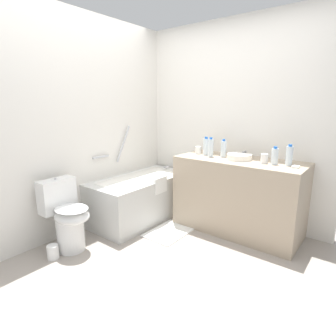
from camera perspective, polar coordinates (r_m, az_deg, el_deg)
The scene contains 18 objects.
ground_plane at distance 2.84m, azimuth -3.64°, elevation -18.79°, with size 3.97×3.97×0.00m, color #9E9389.
wall_back_tiled at distance 3.34m, azimuth -19.79°, elevation 8.17°, with size 3.37×0.10×2.50m, color white.
wall_right_mirror at distance 3.70m, azimuth 12.20°, elevation 9.08°, with size 0.10×2.70×2.50m, color white.
bathtub at distance 3.70m, azimuth -5.58°, elevation -5.76°, with size 1.40×0.68×1.20m.
toilet at distance 3.08m, azimuth -20.15°, elevation -9.38°, with size 0.38×0.52×0.75m.
vanity_counter at distance 3.38m, azimuth 14.19°, elevation -5.54°, with size 0.64×1.44×0.87m, color tan.
sink_basin at distance 3.26m, azimuth 14.52°, elevation 2.26°, with size 0.28×0.28×0.06m, color white.
sink_faucet at distance 3.42m, azimuth 15.68°, elevation 2.72°, with size 0.10×0.15×0.08m.
water_bottle_0 at distance 3.36m, azimuth 11.37°, elevation 3.93°, with size 0.06×0.06×0.21m.
water_bottle_1 at distance 3.34m, azimuth 8.80°, elevation 4.15°, with size 0.07×0.07×0.23m.
water_bottle_2 at distance 3.10m, azimuth 23.76°, elevation 2.32°, with size 0.07×0.07×0.22m.
water_bottle_3 at distance 3.10m, azimuth 21.17°, elevation 2.29°, with size 0.07×0.07×0.19m.
water_bottle_4 at distance 3.45m, azimuth 7.84°, elevation 4.41°, with size 0.07×0.07×0.23m.
drinking_glass_0 at distance 3.52m, azimuth 6.21°, elevation 3.68°, with size 0.07×0.07×0.10m, color white.
drinking_glass_1 at distance 3.13m, azimuth 19.25°, elevation 1.85°, with size 0.08×0.08×0.10m, color white.
soap_dish at distance 3.04m, azimuth 24.87°, elevation 0.22°, with size 0.09×0.06×0.02m, color white.
bath_mat at distance 3.38m, azimuth 0.26°, elevation -13.05°, with size 0.58×0.40×0.01m, color white.
toilet_paper_roll at distance 3.07m, azimuth -22.68°, elevation -15.70°, with size 0.11×0.11×0.14m, color white.
Camera 1 is at (-1.79, -1.61, 1.51)m, focal length 29.51 mm.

